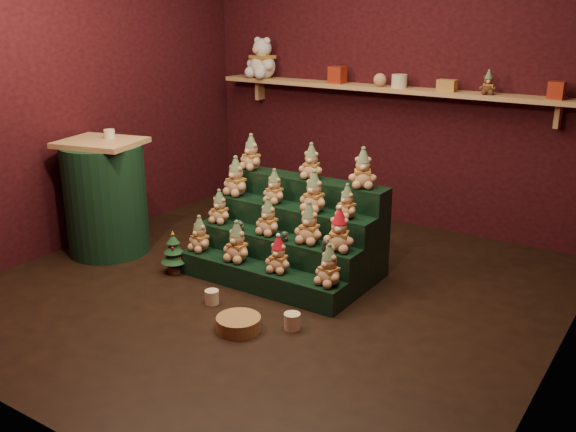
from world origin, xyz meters
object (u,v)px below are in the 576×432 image
Objects in this scene: side_table at (106,198)px; riser_tier_front at (259,278)px; mug_right at (292,321)px; white_bear at (262,52)px; mini_christmas_tree at (174,252)px; snow_globe_a at (240,226)px; snow_globe_b at (285,236)px; snow_globe_c at (327,245)px; brown_bear at (488,83)px; wicker_basket at (239,324)px; mug_left at (212,297)px.

riser_tier_front is at bearing -10.41° from side_table.
mug_right is 3.32m from white_bear.
snow_globe_a is at bearing 31.57° from mini_christmas_tree.
snow_globe_b is 0.08× the size of side_table.
side_table is 2.27m from white_bear.
snow_globe_a is 0.90× the size of snow_globe_c.
mug_right is (1.30, -0.27, -0.12)m from mini_christmas_tree.
snow_globe_a is 1.07× the size of snow_globe_b.
side_table is at bearing -160.34° from brown_bear.
side_table is (-2.03, -0.24, 0.08)m from snow_globe_c.
snow_globe_a is 0.77× the size of mug_right.
riser_tier_front is 12.71× the size of mug_right.
snow_globe_c reaches higher than mug_right.
mug_right is at bearing -11.66° from mini_christmas_tree.
side_table is at bearing -173.32° from snow_globe_c.
mug_right is (0.85, -0.55, -0.35)m from snow_globe_a.
snow_globe_b is 1.69m from side_table.
mini_christmas_tree is 2.95m from brown_bear.
wicker_basket is at bearing -65.83° from riser_tier_front.
snow_globe_c is 0.85× the size of mug_right.
side_table is at bearing 171.62° from mug_right.
mini_christmas_tree is at bearing -148.43° from snow_globe_a.
mini_christmas_tree is at bearing -167.32° from snow_globe_c.
mini_christmas_tree reaches higher than mug_right.
side_table is (-1.25, -0.24, 0.08)m from snow_globe_a.
wicker_basket is at bearing -79.19° from snow_globe_b.
wicker_basket is 0.57× the size of white_bear.
snow_globe_a is at bearing 106.54° from mug_left.
snow_globe_b is 0.85m from wicker_basket.
mini_christmas_tree is at bearing -61.08° from white_bear.
riser_tier_front is at bearing -127.47° from snow_globe_b.
snow_globe_c is at bearing 73.77° from wicker_basket.
snow_globe_a is at bearing 126.77° from wicker_basket.
mug_right reaches higher than mug_left.
riser_tier_front is at bearing -136.05° from brown_bear.
wicker_basket is (-0.28, -0.21, -0.01)m from mug_right.
brown_bear is at bearing 63.45° from mug_left.
snow_globe_c is 0.90m from mug_left.
snow_globe_a reaches higher than snow_globe_b.
white_bear is 2.33m from brown_bear.
side_table is 2.76× the size of mini_christmas_tree.
wicker_basket is (0.40, -0.21, -0.00)m from mug_left.
mug_right is at bearing -119.39° from brown_bear.
snow_globe_b is 0.36m from snow_globe_c.
side_table is 1.51m from mug_left.
riser_tier_front is 15.01× the size of snow_globe_c.
mug_left is (1.41, -0.31, -0.43)m from side_table.
snow_globe_c reaches higher than riser_tier_front.
mug_right is at bearing 0.09° from mug_left.
snow_globe_b is 0.15× the size of white_bear.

